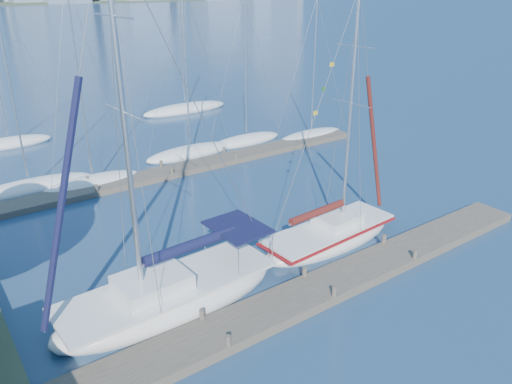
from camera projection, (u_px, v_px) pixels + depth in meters
ground at (318, 294)px, 20.69m from camera, size 700.00×700.00×0.00m
near_dock at (318, 290)px, 20.61m from camera, size 26.00×2.00×0.40m
far_dock at (180, 170)px, 33.65m from camera, size 30.00×1.80×0.36m
sailboat_navy at (168, 285)px, 19.42m from camera, size 9.51×3.50×14.46m
sailboat_maroon at (330, 225)px, 24.26m from camera, size 7.79×2.95×12.28m
bg_boat_0 at (30, 187)px, 30.64m from camera, size 7.92×3.69×12.02m
bg_boat_1 at (93, 182)px, 31.36m from camera, size 6.47×4.41×12.50m
bg_boat_2 at (190, 152)px, 36.84m from camera, size 7.27×3.09×13.18m
bg_boat_3 at (246, 140)px, 39.66m from camera, size 6.39×2.26×11.51m
bg_boat_4 at (311, 135)px, 40.90m from camera, size 6.54×2.99×11.13m
bg_boat_6 at (9, 143)px, 38.87m from camera, size 6.65×3.45×11.86m
bg_boat_7 at (185, 109)px, 49.01m from camera, size 9.07×3.18×12.70m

